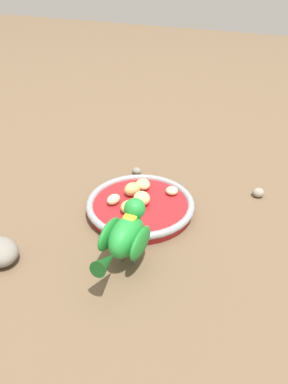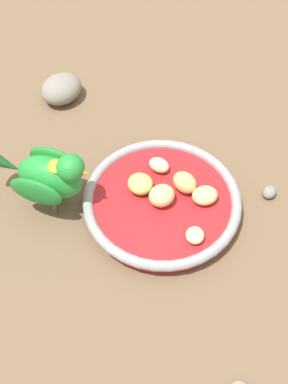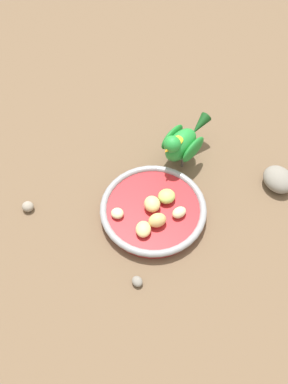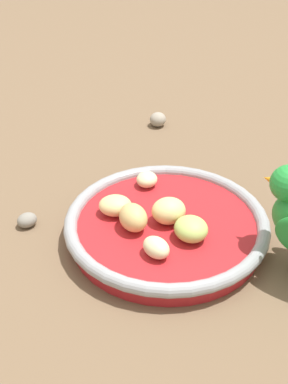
# 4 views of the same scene
# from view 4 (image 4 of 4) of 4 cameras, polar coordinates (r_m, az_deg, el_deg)

# --- Properties ---
(ground_plane) EXTENTS (4.00, 4.00, 0.00)m
(ground_plane) POSITION_cam_4_polar(r_m,az_deg,el_deg) (0.62, 1.35, -5.56)
(ground_plane) COLOR brown
(feeding_bowl) EXTENTS (0.23, 0.23, 0.03)m
(feeding_bowl) POSITION_cam_4_polar(r_m,az_deg,el_deg) (0.62, 2.51, -3.65)
(feeding_bowl) COLOR #AD1E23
(feeding_bowl) RESTS_ON ground_plane
(apple_piece_0) EXTENTS (0.05, 0.05, 0.02)m
(apple_piece_0) POSITION_cam_4_polar(r_m,az_deg,el_deg) (0.59, 4.77, -3.74)
(apple_piece_0) COLOR #B2CC66
(apple_piece_0) RESTS_ON feeding_bowl
(apple_piece_1) EXTENTS (0.04, 0.03, 0.02)m
(apple_piece_1) POSITION_cam_4_polar(r_m,az_deg,el_deg) (0.57, 1.24, -5.63)
(apple_piece_1) COLOR beige
(apple_piece_1) RESTS_ON feeding_bowl
(apple_piece_2) EXTENTS (0.05, 0.05, 0.02)m
(apple_piece_2) POSITION_cam_4_polar(r_m,az_deg,el_deg) (0.63, -2.95, -1.39)
(apple_piece_2) COLOR #E5C67F
(apple_piece_2) RESTS_ON feeding_bowl
(apple_piece_3) EXTENTS (0.05, 0.05, 0.03)m
(apple_piece_3) POSITION_cam_4_polar(r_m,az_deg,el_deg) (0.61, 2.58, -1.93)
(apple_piece_3) COLOR #E5C67F
(apple_piece_3) RESTS_ON feeding_bowl
(apple_piece_4) EXTENTS (0.05, 0.04, 0.03)m
(apple_piece_4) POSITION_cam_4_polar(r_m,az_deg,el_deg) (0.60, -1.10, -2.60)
(apple_piece_4) COLOR tan
(apple_piece_4) RESTS_ON feeding_bowl
(apple_piece_5) EXTENTS (0.03, 0.03, 0.02)m
(apple_piece_5) POSITION_cam_4_polar(r_m,az_deg,el_deg) (0.68, 0.29, 1.28)
(apple_piece_5) COLOR beige
(apple_piece_5) RESTS_ON feeding_bowl
(pebble_0) EXTENTS (0.03, 0.03, 0.02)m
(pebble_0) POSITION_cam_4_polar(r_m,az_deg,el_deg) (0.66, -11.73, -2.79)
(pebble_0) COLOR gray
(pebble_0) RESTS_ON ground_plane
(pebble_1) EXTENTS (0.03, 0.03, 0.02)m
(pebble_1) POSITION_cam_4_polar(r_m,az_deg,el_deg) (0.86, 1.41, 7.34)
(pebble_1) COLOR gray
(pebble_1) RESTS_ON ground_plane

